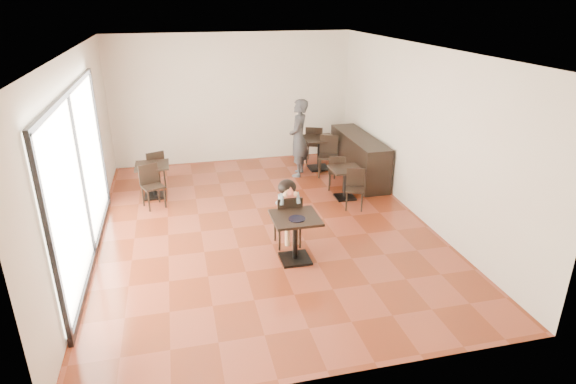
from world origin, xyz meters
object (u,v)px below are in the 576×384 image
object	(u,v)px
cafe_table_back	(319,153)
chair_back_a	(315,144)
adult_patron	(299,138)
chair_left_a	(154,169)
chair_mid_b	(355,190)
chair_back_b	(328,157)
child	(287,213)
child_table	(295,239)
cafe_table_mid	(345,183)
child_chair	(287,220)
cafe_table_left	(154,181)
chair_left_b	(153,187)
chair_mid_a	(337,172)

from	to	relation	value
cafe_table_back	chair_back_a	world-z (taller)	chair_back_a
chair_back_a	adult_patron	bearing A→B (deg)	75.48
chair_left_a	chair_back_a	bearing A→B (deg)	171.03
chair_mid_b	chair_back_b	distance (m)	1.92
child	chair_mid_b	distance (m)	2.05
chair_left_a	child_table	bearing A→B (deg)	98.83
adult_patron	cafe_table_mid	bearing A→B (deg)	43.25
child_chair	chair_back_b	distance (m)	3.53
chair_mid_b	chair_left_a	size ratio (longest dim) A/B	0.92
cafe_table_mid	chair_back_a	world-z (taller)	chair_back_a
child_table	cafe_table_mid	distance (m)	2.82
child	cafe_table_left	size ratio (longest dim) A/B	1.63
chair_left_a	chair_back_a	world-z (taller)	chair_back_a
child_chair	cafe_table_mid	size ratio (longest dim) A/B	1.41
adult_patron	cafe_table_back	xyz separation A→B (m)	(0.60, 0.30, -0.51)
cafe_table_left	chair_mid_b	bearing A→B (deg)	-21.69
chair_left_a	chair_left_b	distance (m)	1.10
adult_patron	chair_left_a	size ratio (longest dim) A/B	2.09
chair_back_a	chair_left_a	bearing A→B (deg)	35.67
cafe_table_left	chair_mid_b	size ratio (longest dim) A/B	0.90
cafe_table_mid	chair_left_a	xyz separation A→B (m)	(-3.93, 1.56, 0.10)
child	adult_patron	distance (m)	3.52
child_chair	adult_patron	distance (m)	3.53
child_chair	chair_left_b	xyz separation A→B (m)	(-2.27, 2.19, -0.03)
cafe_table_left	chair_mid_a	distance (m)	3.96
chair_left_b	chair_back_a	size ratio (longest dim) A/B	0.91
chair_mid_b	child	bearing A→B (deg)	-123.33
cafe_table_mid	chair_back_a	xyz separation A→B (m)	(0.05, 2.47, 0.14)
chair_mid_b	cafe_table_back	bearing A→B (deg)	111.56
chair_mid_a	child_table	bearing A→B (deg)	81.01
child_chair	chair_mid_b	xyz separation A→B (m)	(1.67, 1.17, -0.07)
cafe_table_mid	chair_mid_b	distance (m)	0.55
chair_back_a	chair_back_b	size ratio (longest dim) A/B	1.00
adult_patron	cafe_table_left	bearing A→B (deg)	-56.85
child_table	chair_back_b	distance (m)	4.02
cafe_table_mid	chair_left_a	size ratio (longest dim) A/B	0.77
cafe_table_back	chair_left_b	xyz separation A→B (m)	(-3.93, -1.45, 0.04)
child	child_table	bearing A→B (deg)	-90.00
cafe_table_left	chair_left_a	xyz separation A→B (m)	(0.00, 0.55, 0.07)
cafe_table_mid	chair_left_b	size ratio (longest dim) A/B	0.77
chair_left_a	chair_back_a	xyz separation A→B (m)	(3.98, 0.90, 0.04)
cafe_table_mid	cafe_table_left	distance (m)	4.06
chair_mid_b	chair_back_a	world-z (taller)	chair_back_a
chair_mid_a	chair_left_a	distance (m)	4.06
cafe_table_left	chair_back_b	xyz separation A→B (m)	(3.98, 0.35, 0.12)
cafe_table_back	chair_mid_b	xyz separation A→B (m)	(-0.00, -2.47, 0.00)
chair_mid_a	chair_left_b	distance (m)	3.93
chair_mid_a	chair_left_a	size ratio (longest dim) A/B	0.92
child_table	chair_left_b	xyz separation A→B (m)	(-2.27, 2.74, 0.05)
chair_mid_b	adult_patron	bearing A→B (deg)	127.08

